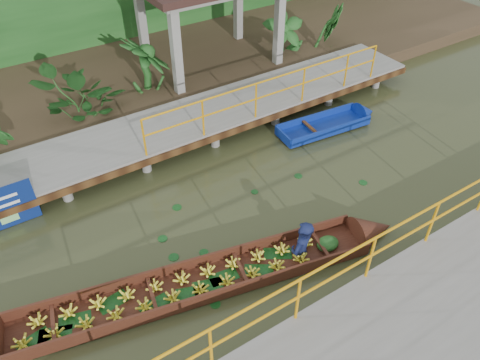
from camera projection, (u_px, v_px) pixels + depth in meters
ground at (238, 218)px, 10.49m from camera, size 80.00×80.00×0.00m
land_strip at (114, 77)px, 15.19m from camera, size 30.00×8.00×0.45m
far_dock at (169, 129)px, 12.40m from camera, size 16.00×2.06×1.66m
near_dock at (418, 329)px, 8.00m from camera, size 18.00×2.40×1.73m
vendor_boat at (217, 273)px, 8.98m from camera, size 8.71×2.64×2.09m
moored_blue_boat at (345, 120)px, 13.38m from camera, size 3.17×1.10×0.74m
tropical_plants at (145, 75)px, 13.26m from camera, size 14.17×1.17×1.46m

